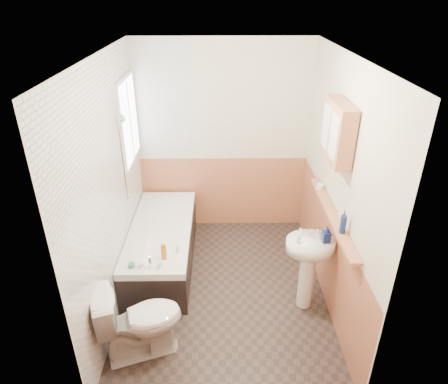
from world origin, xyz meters
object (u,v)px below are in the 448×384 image
at_px(medicine_cabinet, 338,132).
at_px(sink, 309,259).
at_px(toilet, 140,321).
at_px(bathtub, 162,245).
at_px(pine_shelf, 332,215).

bearing_deg(medicine_cabinet, sink, -132.29).
relative_size(sink, medicine_cabinet, 1.57).
relative_size(toilet, sink, 0.82).
bearing_deg(toilet, sink, -88.90).
relative_size(toilet, medicine_cabinet, 1.29).
distance_m(bathtub, toilet, 1.30).
xyz_separation_m(toilet, pine_shelf, (1.80, 0.68, 0.68)).
bearing_deg(pine_shelf, sink, -156.08).
bearing_deg(medicine_cabinet, toilet, -156.32).
relative_size(bathtub, medicine_cabinet, 2.92).
distance_m(sink, pine_shelf, 0.51).
bearing_deg(sink, bathtub, 148.11).
distance_m(sink, medicine_cabinet, 1.30).
bearing_deg(toilet, pine_shelf, -88.47).
height_order(sink, medicine_cabinet, medicine_cabinet).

